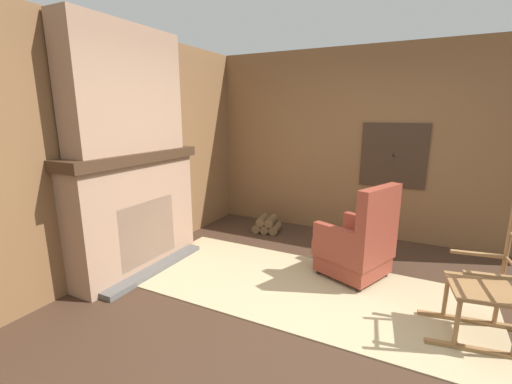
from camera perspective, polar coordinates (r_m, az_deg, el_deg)
ground_plane at (r=3.33m, az=9.99°, el=-19.34°), size 14.00×14.00×0.00m
wood_panel_wall_left at (r=4.16m, az=-22.11°, el=6.07°), size 0.06×5.25×2.68m
wood_panel_wall_back at (r=5.14m, az=18.48°, el=7.49°), size 5.25×0.09×2.68m
fireplace_hearth at (r=4.12m, az=-19.31°, el=-3.20°), size 0.56×1.69×1.36m
chimney_breast at (r=3.99m, az=-20.92°, el=15.55°), size 0.31×1.40×1.30m
area_rug at (r=3.71m, az=7.43°, el=-15.51°), size 3.56×1.51×0.01m
armchair at (r=3.90m, az=16.62°, el=-8.56°), size 0.85×0.84×1.06m
rocking_chair at (r=3.32m, az=34.12°, el=-13.76°), size 0.86×0.57×1.15m
firewood_stack at (r=5.24m, az=1.84°, el=-5.45°), size 0.44×0.38×0.24m
oil_lamp_vase at (r=3.86m, az=-23.25°, el=7.00°), size 0.09×0.09×0.23m
storage_case at (r=4.45m, az=-14.93°, el=8.11°), size 0.17×0.20×0.14m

